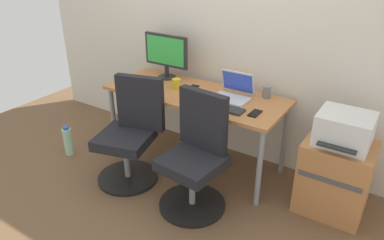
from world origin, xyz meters
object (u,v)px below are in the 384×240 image
object	(u,v)px
side_cabinet	(335,177)
coffee_mug	(176,84)
office_chair_left	(131,136)
printer	(345,129)
open_laptop	(233,92)
water_bottle_on_floor	(68,141)
desktop_monitor	(166,53)
office_chair_right	(196,158)

from	to	relation	value
side_cabinet	coffee_mug	xyz separation A→B (m)	(-1.49, -0.01, 0.47)
office_chair_left	printer	distance (m)	1.73
coffee_mug	printer	bearing A→B (deg)	0.26
open_laptop	coffee_mug	size ratio (longest dim) A/B	3.37
side_cabinet	water_bottle_on_floor	size ratio (longest dim) A/B	1.94
side_cabinet	desktop_monitor	world-z (taller)	desktop_monitor
printer	water_bottle_on_floor	size ratio (longest dim) A/B	1.29
office_chair_right	coffee_mug	bearing A→B (deg)	136.57
office_chair_left	open_laptop	distance (m)	0.97
coffee_mug	office_chair_left	bearing A→B (deg)	-103.84
open_laptop	coffee_mug	xyz separation A→B (m)	(-0.54, -0.09, -0.01)
water_bottle_on_floor	desktop_monitor	bearing A→B (deg)	48.08
office_chair_right	water_bottle_on_floor	world-z (taller)	office_chair_right
open_laptop	side_cabinet	bearing A→B (deg)	-4.67
office_chair_right	desktop_monitor	distance (m)	1.20
water_bottle_on_floor	office_chair_right	bearing A→B (deg)	2.20
office_chair_right	printer	distance (m)	1.12
printer	water_bottle_on_floor	world-z (taller)	printer
office_chair_right	open_laptop	distance (m)	0.70
office_chair_right	desktop_monitor	size ratio (longest dim) A/B	1.96
printer	office_chair_right	bearing A→B (deg)	-151.13
printer	water_bottle_on_floor	distance (m)	2.56
side_cabinet	coffee_mug	world-z (taller)	coffee_mug
desktop_monitor	coffee_mug	bearing A→B (deg)	-37.42
office_chair_left	water_bottle_on_floor	world-z (taller)	office_chair_left
office_chair_right	open_laptop	size ratio (longest dim) A/B	3.03
office_chair_right	printer	world-z (taller)	office_chair_right
office_chair_left	open_laptop	size ratio (longest dim) A/B	3.03
office_chair_left	side_cabinet	world-z (taller)	office_chair_left
water_bottle_on_floor	open_laptop	world-z (taller)	open_laptop
office_chair_left	office_chair_right	world-z (taller)	same
water_bottle_on_floor	office_chair_left	bearing A→B (deg)	3.90
printer	side_cabinet	bearing A→B (deg)	90.00
open_laptop	office_chair_left	bearing A→B (deg)	-138.02
office_chair_right	water_bottle_on_floor	size ratio (longest dim) A/B	3.03
office_chair_left	side_cabinet	bearing A→B (deg)	17.97
office_chair_left	desktop_monitor	distance (m)	0.90
desktop_monitor	open_laptop	bearing A→B (deg)	-7.55
side_cabinet	open_laptop	world-z (taller)	open_laptop
side_cabinet	open_laptop	distance (m)	1.07
side_cabinet	water_bottle_on_floor	xyz separation A→B (m)	(-2.43, -0.58, -0.15)
printer	water_bottle_on_floor	xyz separation A→B (m)	(-2.43, -0.58, -0.57)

